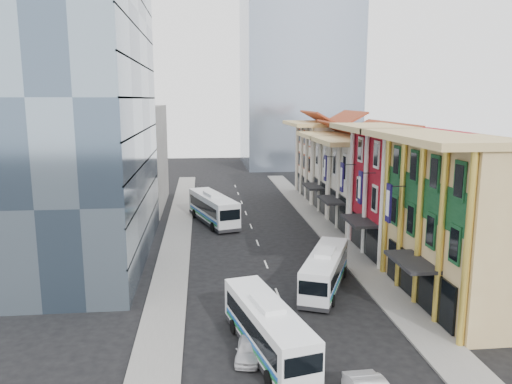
{
  "coord_description": "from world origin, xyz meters",
  "views": [
    {
      "loc": [
        -5.64,
        -28.26,
        14.89
      ],
      "look_at": [
        -0.45,
        19.4,
        5.93
      ],
      "focal_mm": 35.0,
      "sensor_mm": 36.0,
      "label": 1
    }
  ],
  "objects": [
    {
      "name": "sidewalk_right",
      "position": [
        8.5,
        22.0,
        0.07
      ],
      "size": [
        3.0,
        90.0,
        0.15
      ],
      "primitive_type": "cube",
      "color": "slate",
      "rests_on": "ground"
    },
    {
      "name": "sedan_left",
      "position": [
        -3.17,
        -1.53,
        0.6
      ],
      "size": [
        2.02,
        3.7,
        1.19
      ],
      "primitive_type": "imported",
      "rotation": [
        0.0,
        0.0,
        -0.18
      ],
      "color": "silver",
      "rests_on": "ground"
    },
    {
      "name": "shophouse_red",
      "position": [
        14.0,
        17.0,
        6.0
      ],
      "size": [
        8.0,
        10.0,
        12.0
      ],
      "primitive_type": "cube",
      "color": "maroon",
      "rests_on": "ground"
    },
    {
      "name": "bus_right",
      "position": [
        3.87,
        8.57,
        1.62
      ],
      "size": [
        6.18,
        10.18,
        3.23
      ],
      "primitive_type": null,
      "rotation": [
        0.0,
        0.0,
        -0.41
      ],
      "color": "white",
      "rests_on": "ground"
    },
    {
      "name": "shophouse_tan",
      "position": [
        14.0,
        5.0,
        6.0
      ],
      "size": [
        8.0,
        14.0,
        12.0
      ],
      "primitive_type": "cube",
      "color": "tan",
      "rests_on": "ground"
    },
    {
      "name": "bus_left_far",
      "position": [
        -4.43,
        31.15,
        1.9
      ],
      "size": [
        6.15,
        12.12,
        3.8
      ],
      "primitive_type": null,
      "rotation": [
        0.0,
        0.0,
        0.3
      ],
      "color": "silver",
      "rests_on": "ground"
    },
    {
      "name": "shophouse_cream_mid",
      "position": [
        14.0,
        35.5,
        5.0
      ],
      "size": [
        8.0,
        9.0,
        10.0
      ],
      "primitive_type": "cube",
      "color": "silver",
      "rests_on": "ground"
    },
    {
      "name": "shophouse_cream_far",
      "position": [
        14.0,
        46.0,
        5.5
      ],
      "size": [
        8.0,
        12.0,
        11.0
      ],
      "primitive_type": "cube",
      "color": "silver",
      "rests_on": "ground"
    },
    {
      "name": "sidewalk_left",
      "position": [
        -8.5,
        22.0,
        0.07
      ],
      "size": [
        3.0,
        90.0,
        0.15
      ],
      "primitive_type": "cube",
      "color": "slate",
      "rests_on": "ground"
    },
    {
      "name": "bus_left_near",
      "position": [
        -2.0,
        -1.06,
        1.65
      ],
      "size": [
        4.67,
        10.59,
        3.31
      ],
      "primitive_type": null,
      "rotation": [
        0.0,
        0.0,
        0.23
      ],
      "color": "white",
      "rests_on": "ground"
    },
    {
      "name": "ground",
      "position": [
        0.0,
        0.0,
        0.0
      ],
      "size": [
        200.0,
        200.0,
        0.0
      ],
      "primitive_type": "plane",
      "color": "black",
      "rests_on": "ground"
    },
    {
      "name": "office_tower",
      "position": [
        -17.0,
        19.0,
        15.0
      ],
      "size": [
        12.0,
        26.0,
        30.0
      ],
      "primitive_type": "cube",
      "color": "#415367",
      "rests_on": "ground"
    },
    {
      "name": "shophouse_cream_near",
      "position": [
        14.0,
        26.5,
        5.0
      ],
      "size": [
        8.0,
        9.0,
        10.0
      ],
      "primitive_type": "cube",
      "color": "silver",
      "rests_on": "ground"
    },
    {
      "name": "office_block_far",
      "position": [
        -16.0,
        42.0,
        7.0
      ],
      "size": [
        10.0,
        18.0,
        14.0
      ],
      "primitive_type": "cube",
      "color": "gray",
      "rests_on": "ground"
    }
  ]
}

